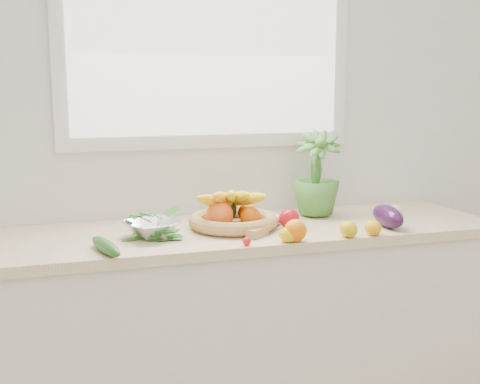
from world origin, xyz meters
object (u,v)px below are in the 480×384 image
object	(u,v)px
cucumber	(106,246)
fruit_basket	(232,216)
apple	(289,218)
eggplant	(388,216)
potted_herb	(316,173)
colander_with_spinach	(151,223)

from	to	relation	value
cucumber	fruit_basket	size ratio (longest dim) A/B	0.58
apple	eggplant	xyz separation A→B (m)	(0.39, -0.09, 0.00)
eggplant	cucumber	distance (m)	1.14
apple	potted_herb	distance (m)	0.32
cucumber	colander_with_spinach	distance (m)	0.25
colander_with_spinach	potted_herb	bearing A→B (deg)	12.96
cucumber	colander_with_spinach	size ratio (longest dim) A/B	0.97
colander_with_spinach	apple	bearing A→B (deg)	-1.64
cucumber	colander_with_spinach	bearing A→B (deg)	41.73
fruit_basket	colander_with_spinach	xyz separation A→B (m)	(-0.34, -0.05, 0.00)
apple	potted_herb	bearing A→B (deg)	43.18
potted_herb	apple	bearing A→B (deg)	-136.82
apple	fruit_basket	bearing A→B (deg)	162.18
eggplant	fruit_basket	world-z (taller)	fruit_basket
apple	potted_herb	world-z (taller)	potted_herb
fruit_basket	colander_with_spinach	size ratio (longest dim) A/B	1.69
apple	cucumber	bearing A→B (deg)	-168.60
apple	eggplant	size ratio (longest dim) A/B	0.36
fruit_basket	apple	bearing A→B (deg)	-17.82
eggplant	cucumber	bearing A→B (deg)	-177.25
apple	fruit_basket	size ratio (longest dim) A/B	0.18
apple	cucumber	world-z (taller)	apple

